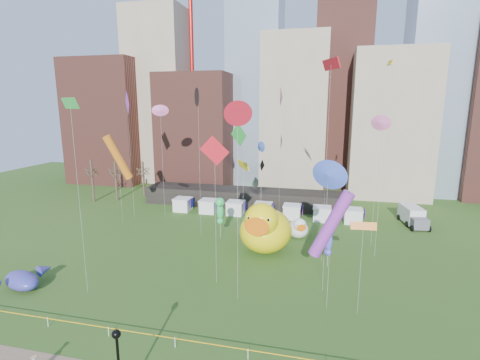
% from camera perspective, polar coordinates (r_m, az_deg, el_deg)
% --- Properties ---
extents(ground, '(160.00, 160.00, 0.00)m').
position_cam_1_polar(ground, '(32.43, -10.20, -24.57)').
color(ground, '#2D531A').
rests_on(ground, ground).
extents(skyline, '(101.00, 23.00, 68.00)m').
position_cam_1_polar(skyline, '(85.30, 7.65, 13.25)').
color(skyline, brown).
rests_on(skyline, ground).
extents(pavilion, '(38.00, 6.00, 3.20)m').
position_cam_1_polar(pavilion, '(69.69, 0.47, -2.77)').
color(pavilion, black).
rests_on(pavilion, ground).
extents(vendor_tents, '(33.24, 2.80, 2.40)m').
position_cam_1_polar(vendor_tents, '(63.21, 3.71, -4.80)').
color(vendor_tents, white).
rests_on(vendor_tents, ground).
extents(bare_trees, '(8.44, 6.44, 8.50)m').
position_cam_1_polar(bare_trees, '(77.84, -18.91, -0.05)').
color(bare_trees, '#382B21').
rests_on(bare_trees, ground).
extents(caution_tape, '(50.00, 0.06, 0.90)m').
position_cam_1_polar(caution_tape, '(32.04, -10.25, -23.59)').
color(caution_tape, white).
rests_on(caution_tape, ground).
extents(big_duck, '(7.39, 9.62, 7.24)m').
position_cam_1_polar(big_duck, '(47.59, 3.96, -7.63)').
color(big_duck, yellow).
rests_on(big_duck, ground).
extents(small_duck, '(4.01, 4.59, 3.23)m').
position_cam_1_polar(small_duck, '(53.72, 9.16, -7.54)').
color(small_duck, white).
rests_on(small_duck, ground).
extents(seahorse_green, '(1.55, 1.83, 6.12)m').
position_cam_1_polar(seahorse_green, '(52.15, -3.19, -4.56)').
color(seahorse_green, silver).
rests_on(seahorse_green, ground).
extents(seahorse_purple, '(1.37, 1.65, 5.21)m').
position_cam_1_polar(seahorse_purple, '(44.36, 13.83, -8.95)').
color(seahorse_purple, silver).
rests_on(seahorse_purple, ground).
extents(whale_inflatable, '(5.36, 6.05, 2.11)m').
position_cam_1_polar(whale_inflatable, '(45.88, -31.04, -13.32)').
color(whale_inflatable, '#50338C').
rests_on(whale_inflatable, ground).
extents(lamppost, '(0.57, 0.57, 5.50)m').
position_cam_1_polar(lamppost, '(26.69, -18.69, -25.13)').
color(lamppost, black).
rests_on(lamppost, footpath).
extents(box_truck, '(3.67, 7.17, 2.91)m').
position_cam_1_polar(box_truck, '(65.15, 25.60, -5.11)').
color(box_truck, silver).
rests_on(box_truck, ground).
extents(kite_0, '(2.72, 1.51, 16.12)m').
position_cam_1_polar(kite_0, '(36.73, -4.03, 4.34)').
color(kite_0, silver).
rests_on(kite_0, ground).
extents(kite_1, '(0.66, 2.94, 21.78)m').
position_cam_1_polar(kite_1, '(57.02, 6.59, 12.90)').
color(kite_1, silver).
rests_on(kite_1, ground).
extents(kite_2, '(1.03, 1.44, 11.06)m').
position_cam_1_polar(kite_2, '(54.55, 3.49, 2.04)').
color(kite_2, silver).
rests_on(kite_2, ground).
extents(kite_3, '(3.08, 2.24, 19.80)m').
position_cam_1_polar(kite_3, '(37.86, -25.27, 10.75)').
color(kite_3, silver).
rests_on(kite_3, ground).
extents(kite_4, '(2.44, 3.52, 11.67)m').
position_cam_1_polar(kite_4, '(49.02, 0.52, 2.32)').
color(kite_4, silver).
rests_on(kite_4, ground).
extents(kite_5, '(0.93, 1.17, 14.69)m').
position_cam_1_polar(kite_5, '(45.20, 3.30, 5.17)').
color(kite_5, silver).
rests_on(kite_5, ground).
extents(kite_6, '(2.28, 0.56, 8.97)m').
position_cam_1_polar(kite_6, '(34.02, 18.94, -6.97)').
color(kite_6, silver).
rests_on(kite_6, ground).
extents(kite_7, '(2.40, 3.02, 21.33)m').
position_cam_1_polar(kite_7, '(63.00, -17.37, 11.34)').
color(kite_7, silver).
rests_on(kite_7, ground).
extents(kite_8, '(2.09, 3.87, 24.21)m').
position_cam_1_polar(kite_8, '(43.53, 14.20, 17.19)').
color(kite_8, silver).
rests_on(kite_8, ground).
extents(kite_9, '(1.74, 1.17, 19.15)m').
position_cam_1_polar(kite_9, '(62.92, -12.48, 10.64)').
color(kite_9, silver).
rests_on(kite_9, ground).
extents(kite_10, '(1.58, 2.46, 21.51)m').
position_cam_1_polar(kite_10, '(51.83, -6.67, 12.86)').
color(kite_10, silver).
rests_on(kite_10, ground).
extents(kite_11, '(1.57, 2.92, 16.60)m').
position_cam_1_polar(kite_11, '(51.44, -0.16, 6.94)').
color(kite_11, silver).
rests_on(kite_11, ground).
extents(kite_12, '(0.52, 1.85, 24.16)m').
position_cam_1_polar(kite_12, '(46.70, 22.60, 16.07)').
color(kite_12, silver).
rests_on(kite_12, ground).
extents(kite_13, '(2.47, 2.10, 13.85)m').
position_cam_1_polar(kite_13, '(36.43, 13.76, 0.80)').
color(kite_13, silver).
rests_on(kite_13, ground).
extents(kite_14, '(3.82, 4.17, 14.60)m').
position_cam_1_polar(kite_14, '(60.92, -18.70, 3.37)').
color(kite_14, silver).
rests_on(kite_14, ground).
extents(kite_15, '(3.96, 1.35, 11.78)m').
position_cam_1_polar(kite_15, '(34.12, 14.19, -6.82)').
color(kite_15, silver).
rests_on(kite_15, ground).
extents(kite_16, '(1.56, 2.03, 19.52)m').
position_cam_1_polar(kite_16, '(33.12, -0.41, 10.44)').
color(kite_16, silver).
rests_on(kite_16, ground).
extents(kite_17, '(1.66, 1.45, 17.84)m').
position_cam_1_polar(kite_17, '(50.23, 21.29, 8.37)').
color(kite_17, silver).
rests_on(kite_17, ground).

